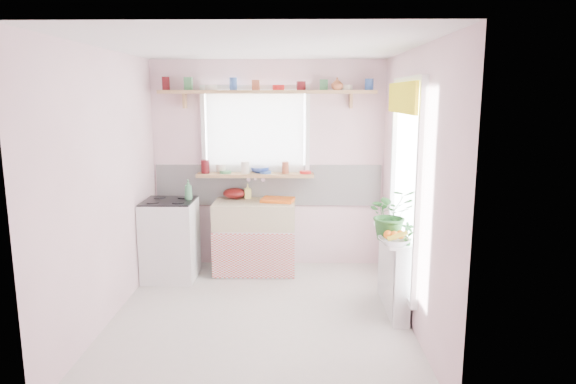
{
  "coord_description": "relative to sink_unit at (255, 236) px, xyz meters",
  "views": [
    {
      "loc": [
        0.35,
        -4.59,
        2.08
      ],
      "look_at": [
        0.26,
        0.55,
        1.11
      ],
      "focal_mm": 32.0,
      "sensor_mm": 36.0,
      "label": 1
    }
  ],
  "objects": [
    {
      "name": "pine_shelf",
      "position": [
        0.15,
        0.18,
        1.69
      ],
      "size": [
        2.52,
        0.24,
        0.04
      ],
      "primitive_type": "cube",
      "color": "tan",
      "rests_on": "room"
    },
    {
      "name": "cooker_bottle",
      "position": [
        -0.73,
        -0.21,
        0.6
      ],
      "size": [
        0.12,
        0.12,
        0.23
      ],
      "primitive_type": "imported",
      "rotation": [
        0.0,
        0.0,
        0.41
      ],
      "color": "#458A5B",
      "rests_on": "cooker"
    },
    {
      "name": "shelf_crockery",
      "position": [
        0.13,
        0.18,
        1.76
      ],
      "size": [
        2.47,
        0.11,
        0.12
      ],
      "color": "#590F14",
      "rests_on": "pine_shelf"
    },
    {
      "name": "jade_plant",
      "position": [
        1.36,
        -1.3,
        0.58
      ],
      "size": [
        0.5,
        0.46,
        0.48
      ],
      "primitive_type": "imported",
      "rotation": [
        0.0,
        0.0,
        0.2
      ],
      "color": "#265D25",
      "rests_on": "radiator_ledge"
    },
    {
      "name": "fruit_bowl",
      "position": [
        1.36,
        -1.49,
        0.38
      ],
      "size": [
        0.31,
        0.31,
        0.07
      ],
      "primitive_type": "imported",
      "rotation": [
        0.0,
        0.0,
        0.15
      ],
      "color": "silver",
      "rests_on": "radiator_ledge"
    },
    {
      "name": "sill_crockery",
      "position": [
        -0.05,
        0.19,
        0.78
      ],
      "size": [
        1.35,
        0.11,
        0.12
      ],
      "color": "#590F14",
      "rests_on": "windowsill"
    },
    {
      "name": "sill_bowl",
      "position": [
        0.05,
        0.25,
        0.76
      ],
      "size": [
        0.24,
        0.24,
        0.07
      ],
      "primitive_type": "imported",
      "rotation": [
        0.0,
        0.0,
        -0.1
      ],
      "color": "#2E4A98",
      "rests_on": "windowsill"
    },
    {
      "name": "sill_cup",
      "position": [
        -0.42,
        0.25,
        0.78
      ],
      "size": [
        0.17,
        0.17,
        0.1
      ],
      "primitive_type": "imported",
      "rotation": [
        0.0,
        0.0,
        0.39
      ],
      "color": "beige",
      "rests_on": "windowsill"
    },
    {
      "name": "fruit",
      "position": [
        1.37,
        -1.49,
        0.43
      ],
      "size": [
        0.2,
        0.14,
        0.1
      ],
      "color": "orange",
      "rests_on": "fruit_bowl"
    },
    {
      "name": "herb_pot",
      "position": [
        1.48,
        -1.49,
        0.45
      ],
      "size": [
        0.12,
        0.09,
        0.21
      ],
      "primitive_type": "imported",
      "rotation": [
        0.0,
        0.0,
        0.18
      ],
      "color": "#265F2A",
      "rests_on": "radiator_ledge"
    },
    {
      "name": "colander",
      "position": [
        -0.26,
        0.21,
        0.48
      ],
      "size": [
        0.34,
        0.34,
        0.13
      ],
      "primitive_type": "ellipsoid",
      "rotation": [
        0.0,
        0.0,
        0.25
      ],
      "color": "#5D1010",
      "rests_on": "sink_unit"
    },
    {
      "name": "sink_unit",
      "position": [
        0.0,
        0.0,
        0.0
      ],
      "size": [
        0.95,
        0.65,
        1.11
      ],
      "color": "white",
      "rests_on": "ground"
    },
    {
      "name": "soap_bottle_sink",
      "position": [
        -0.1,
        0.21,
        0.51
      ],
      "size": [
        0.09,
        0.09,
        0.18
      ],
      "primitive_type": "imported",
      "rotation": [
        0.0,
        0.0,
        0.17
      ],
      "color": "#DED663",
      "rests_on": "sink_unit"
    },
    {
      "name": "room",
      "position": [
        0.81,
        -0.43,
        0.94
      ],
      "size": [
        3.2,
        3.2,
        3.2
      ],
      "color": "beige",
      "rests_on": "ground"
    },
    {
      "name": "shelf_vase",
      "position": [
        0.96,
        0.12,
        1.78
      ],
      "size": [
        0.14,
        0.14,
        0.14
      ],
      "primitive_type": "imported",
      "rotation": [
        0.0,
        0.0,
        0.01
      ],
      "color": "#A95A34",
      "rests_on": "pine_shelf"
    },
    {
      "name": "windowsill",
      "position": [
        -0.0,
        0.19,
        0.71
      ],
      "size": [
        1.4,
        0.22,
        0.04
      ],
      "primitive_type": "cube",
      "color": "tan",
      "rests_on": "room"
    },
    {
      "name": "cooker",
      "position": [
        -0.95,
        -0.24,
        0.03
      ],
      "size": [
        0.58,
        0.58,
        0.93
      ],
      "color": "white",
      "rests_on": "ground"
    },
    {
      "name": "radiator_ledge",
      "position": [
        1.45,
        -1.09,
        -0.03
      ],
      "size": [
        0.22,
        0.95,
        0.78
      ],
      "color": "white",
      "rests_on": "ground"
    },
    {
      "name": "dish_tray",
      "position": [
        0.27,
        0.04,
        0.44
      ],
      "size": [
        0.41,
        0.34,
        0.04
      ],
      "primitive_type": "cube",
      "rotation": [
        0.0,
        0.0,
        -0.17
      ],
      "color": "orange",
      "rests_on": "sink_unit"
    }
  ]
}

